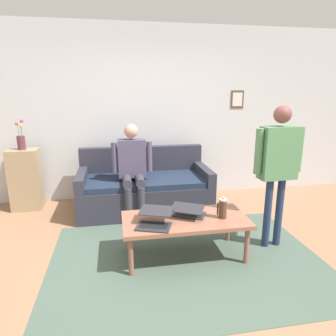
{
  "coord_description": "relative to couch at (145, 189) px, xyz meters",
  "views": [
    {
      "loc": [
        0.58,
        2.65,
        1.72
      ],
      "look_at": [
        -0.04,
        -0.83,
        0.8
      ],
      "focal_mm": 32.1,
      "sensor_mm": 36.0,
      "label": 1
    }
  ],
  "objects": [
    {
      "name": "french_press",
      "position": [
        -0.66,
        1.46,
        0.23
      ],
      "size": [
        0.1,
        0.08,
        0.23
      ],
      "color": "#4C3323",
      "rests_on": "coffee_table"
    },
    {
      "name": "back_wall",
      "position": [
        -0.18,
        -0.65,
        1.05
      ],
      "size": [
        7.04,
        0.11,
        2.7
      ],
      "color": "silver",
      "rests_on": "ground_plane"
    },
    {
      "name": "person_standing",
      "position": [
        -1.3,
        1.35,
        0.7
      ],
      "size": [
        0.56,
        0.19,
        1.57
      ],
      "color": "navy",
      "rests_on": "ground_plane"
    },
    {
      "name": "laptop_center",
      "position": [
        0.05,
        1.51,
        0.18
      ],
      "size": [
        0.43,
        0.44,
        0.14
      ],
      "color": "#28282D",
      "rests_on": "coffee_table"
    },
    {
      "name": "laptop_left",
      "position": [
        -0.33,
        1.35,
        0.17
      ],
      "size": [
        0.42,
        0.4,
        0.13
      ],
      "color": "#28282D",
      "rests_on": "coffee_table"
    },
    {
      "name": "flower_vase",
      "position": [
        1.71,
        -0.32,
        0.72
      ],
      "size": [
        0.11,
        0.11,
        0.43
      ],
      "color": "#582D38",
      "rests_on": "side_shelf"
    },
    {
      "name": "ground_plane",
      "position": [
        -0.18,
        1.55,
        -0.3
      ],
      "size": [
        7.68,
        7.68,
        0.0
      ],
      "primitive_type": "plane",
      "color": "#966A4C"
    },
    {
      "name": "couch",
      "position": [
        0.0,
        0.0,
        0.0
      ],
      "size": [
        1.87,
        0.91,
        0.88
      ],
      "color": "#2C2C38",
      "rests_on": "ground_plane"
    },
    {
      "name": "side_shelf",
      "position": [
        1.71,
        -0.32,
        0.14
      ],
      "size": [
        0.42,
        0.32,
        0.89
      ],
      "color": "#9D8462",
      "rests_on": "ground_plane"
    },
    {
      "name": "person_seated",
      "position": [
        0.18,
        0.23,
        0.42
      ],
      "size": [
        0.55,
        0.51,
        1.28
      ],
      "color": "#353340",
      "rests_on": "ground_plane"
    },
    {
      "name": "coffee_table",
      "position": [
        -0.28,
        1.4,
        0.09
      ],
      "size": [
        1.3,
        0.62,
        0.43
      ],
      "color": "#905A44",
      "rests_on": "ground_plane"
    },
    {
      "name": "area_rug",
      "position": [
        -0.28,
        1.5,
        -0.3
      ],
      "size": [
        2.8,
        2.01,
        0.01
      ],
      "primitive_type": "cube",
      "color": "#45584C",
      "rests_on": "ground_plane"
    }
  ]
}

